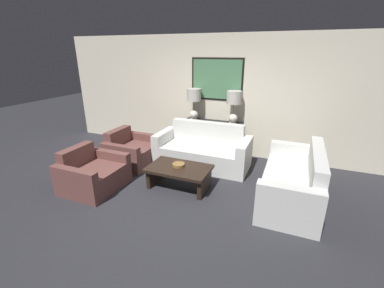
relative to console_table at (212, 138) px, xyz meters
The scene contains 11 objects.
ground_plane 2.18m from the console_table, 90.00° to the right, with size 20.00×20.00×0.00m, color #28282D.
back_wall 0.97m from the console_table, 90.00° to the left, with size 7.95×0.12×2.65m.
console_table is the anchor object (origin of this frame).
table_lamp_left 0.98m from the console_table, behind, with size 0.32×0.32×0.71m.
table_lamp_right 0.98m from the console_table, ahead, with size 0.32×0.32×0.71m.
couch_by_back_wall 0.65m from the console_table, 90.00° to the right, with size 1.94×0.86×0.87m.
couch_by_side 2.26m from the console_table, 36.20° to the right, with size 0.86×1.94×0.87m.
coffee_table 1.72m from the console_table, 91.63° to the right, with size 1.08×0.68×0.39m.
decorative_bowl 1.68m from the console_table, 92.49° to the right, with size 0.22×0.22×0.05m.
armchair_near_back_wall 1.85m from the console_table, 141.96° to the right, with size 0.88×0.98×0.72m.
armchair_near_camera 2.72m from the console_table, 122.22° to the right, with size 0.88×0.98×0.72m.
Camera 1 is at (1.70, -3.24, 2.29)m, focal length 24.00 mm.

